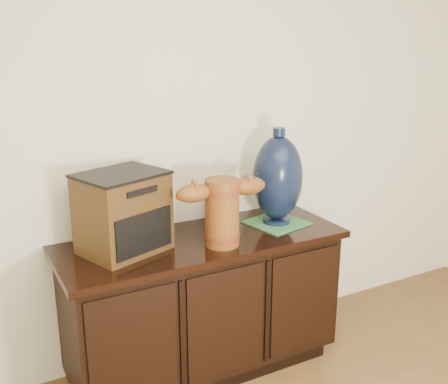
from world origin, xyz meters
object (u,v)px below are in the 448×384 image
terracotta_vessel (222,208)px  tv_radio (123,213)px  spray_can (216,204)px  sideboard (203,303)px  lamp_base (278,178)px

terracotta_vessel → tv_radio: (-0.44, 0.16, 0.00)m
spray_can → tv_radio: bearing=-164.1°
terracotta_vessel → tv_radio: bearing=163.8°
sideboard → tv_radio: (-0.39, 0.03, 0.56)m
lamp_base → spray_can: size_ratio=2.60×
tv_radio → lamp_base: 0.85m
terracotta_vessel → lamp_base: (0.41, 0.13, 0.07)m
lamp_base → tv_radio: bearing=178.3°
terracotta_vessel → spray_can: bearing=70.4°
lamp_base → spray_can: 0.37m
sideboard → spray_can: (0.18, 0.20, 0.47)m
terracotta_vessel → spray_can: size_ratio=2.34×
sideboard → lamp_base: (0.45, 0.01, 0.62)m
terracotta_vessel → lamp_base: 0.43m
sideboard → spray_can: spray_can is taller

